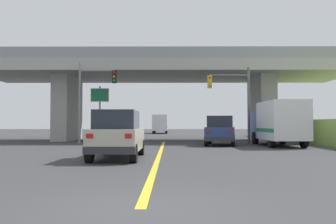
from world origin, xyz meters
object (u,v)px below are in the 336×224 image
at_px(suv_crossing, 221,131).
at_px(semi_truck_distant, 160,124).
at_px(box_truck, 279,123).
at_px(traffic_signal_nearside, 235,95).
at_px(suv_lead, 118,135).
at_px(highway_sign, 100,101).
at_px(traffic_signal_farside, 91,92).

height_order(suv_crossing, semi_truck_distant, semi_truck_distant).
relative_size(suv_crossing, box_truck, 0.74).
bearing_deg(traffic_signal_nearside, suv_lead, -120.72).
xyz_separation_m(box_truck, highway_sign, (-13.25, 6.42, 1.88)).
distance_m(suv_crossing, traffic_signal_nearside, 3.53).
xyz_separation_m(suv_crossing, highway_sign, (-9.48, 5.54, 2.42)).
distance_m(box_truck, semi_truck_distant, 35.30).
relative_size(suv_lead, highway_sign, 1.01).
bearing_deg(highway_sign, suv_crossing, -30.29).
bearing_deg(box_truck, traffic_signal_farside, 166.21).
bearing_deg(traffic_signal_nearside, box_truck, -48.68).
xyz_separation_m(suv_lead, traffic_signal_farside, (-3.81, 12.37, 2.91)).
xyz_separation_m(box_truck, semi_truck_distant, (-8.86, 34.17, 0.01)).
relative_size(suv_crossing, traffic_signal_nearside, 0.82).
height_order(traffic_signal_farside, semi_truck_distant, traffic_signal_farside).
bearing_deg(traffic_signal_farside, semi_truck_distant, 81.86).
bearing_deg(highway_sign, suv_lead, -76.34).
distance_m(traffic_signal_nearside, highway_sign, 11.43).
bearing_deg(suv_lead, semi_truck_distant, 89.19).
xyz_separation_m(suv_lead, box_truck, (9.48, 9.11, 0.54)).
relative_size(box_truck, highway_sign, 1.37).
distance_m(traffic_signal_farside, highway_sign, 3.20).
height_order(suv_lead, box_truck, box_truck).
relative_size(suv_lead, traffic_signal_nearside, 0.82).
bearing_deg(box_truck, suv_crossing, 166.85).
bearing_deg(semi_truck_distant, suv_crossing, -81.30).
bearing_deg(box_truck, traffic_signal_nearside, 131.32).
relative_size(highway_sign, semi_truck_distant, 0.63).
bearing_deg(highway_sign, traffic_signal_farside, -90.62).
distance_m(box_truck, traffic_signal_farside, 13.88).
height_order(suv_lead, highway_sign, highway_sign).
height_order(box_truck, traffic_signal_nearside, traffic_signal_nearside).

